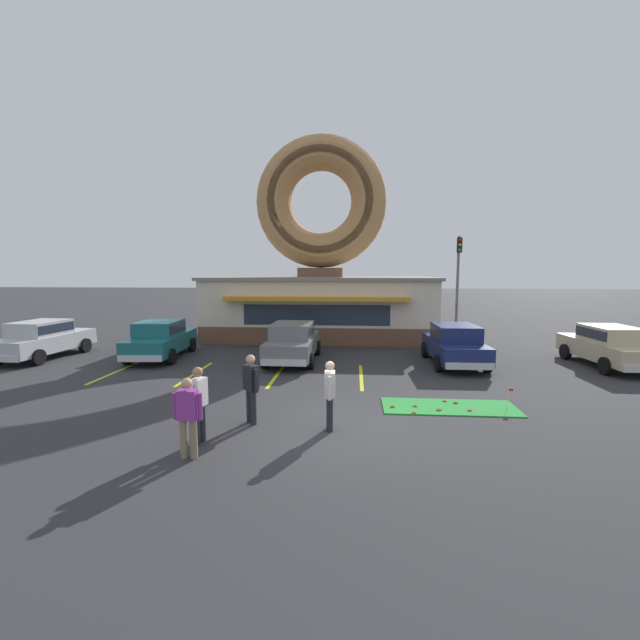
{
  "coord_description": "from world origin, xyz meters",
  "views": [
    {
      "loc": [
        0.34,
        -9.74,
        3.72
      ],
      "look_at": [
        -0.85,
        5.0,
        2.0
      ],
      "focal_mm": 24.0,
      "sensor_mm": 36.0,
      "label": 1
    }
  ],
  "objects_px": {
    "car_silver": "(43,338)",
    "pedestrian_blue_sweater_man": "(330,392)",
    "pedestrian_leather_jacket_man": "(199,401)",
    "traffic_light_pole": "(458,271)",
    "trash_bin": "(448,339)",
    "pedestrian_hooded_kid": "(188,414)",
    "car_champagne": "(609,345)",
    "car_navy": "(454,343)",
    "golf_ball": "(442,408)",
    "pedestrian_clipboard_woman": "(251,385)",
    "car_grey": "(293,340)",
    "car_teal": "(161,338)",
    "putting_flag_pin": "(510,393)"
  },
  "relations": [
    {
      "from": "car_silver",
      "to": "pedestrian_blue_sweater_man",
      "type": "relative_size",
      "value": 2.83
    },
    {
      "from": "pedestrian_leather_jacket_man",
      "to": "traffic_light_pole",
      "type": "height_order",
      "value": "traffic_light_pole"
    },
    {
      "from": "car_silver",
      "to": "trash_bin",
      "type": "distance_m",
      "value": 17.99
    },
    {
      "from": "pedestrian_hooded_kid",
      "to": "trash_bin",
      "type": "relative_size",
      "value": 1.68
    },
    {
      "from": "car_champagne",
      "to": "car_navy",
      "type": "xyz_separation_m",
      "value": [
        -5.85,
        -0.04,
        0.0
      ]
    },
    {
      "from": "car_silver",
      "to": "pedestrian_blue_sweater_man",
      "type": "distance_m",
      "value": 14.59
    },
    {
      "from": "golf_ball",
      "to": "car_navy",
      "type": "xyz_separation_m",
      "value": [
        1.61,
        5.76,
        0.82
      ]
    },
    {
      "from": "pedestrian_clipboard_woman",
      "to": "traffic_light_pole",
      "type": "bearing_deg",
      "value": 62.67
    },
    {
      "from": "golf_ball",
      "to": "pedestrian_leather_jacket_man",
      "type": "bearing_deg",
      "value": -155.21
    },
    {
      "from": "car_silver",
      "to": "trash_bin",
      "type": "height_order",
      "value": "car_silver"
    },
    {
      "from": "car_champagne",
      "to": "car_grey",
      "type": "relative_size",
      "value": 1.01
    },
    {
      "from": "trash_bin",
      "to": "golf_ball",
      "type": "bearing_deg",
      "value": -102.93
    },
    {
      "from": "car_navy",
      "to": "car_silver",
      "type": "xyz_separation_m",
      "value": [
        -17.16,
        -0.13,
        0.0
      ]
    },
    {
      "from": "traffic_light_pole",
      "to": "car_champagne",
      "type": "bearing_deg",
      "value": -70.79
    },
    {
      "from": "car_grey",
      "to": "pedestrian_clipboard_woman",
      "type": "bearing_deg",
      "value": -89.88
    },
    {
      "from": "car_champagne",
      "to": "car_grey",
      "type": "distance_m",
      "value": 12.31
    },
    {
      "from": "car_teal",
      "to": "traffic_light_pole",
      "type": "bearing_deg",
      "value": 33.58
    },
    {
      "from": "pedestrian_blue_sweater_man",
      "to": "trash_bin",
      "type": "xyz_separation_m",
      "value": [
        5.0,
        10.79,
        -0.41
      ]
    },
    {
      "from": "car_silver",
      "to": "car_champagne",
      "type": "bearing_deg",
      "value": 0.41
    },
    {
      "from": "car_silver",
      "to": "pedestrian_clipboard_woman",
      "type": "height_order",
      "value": "pedestrian_clipboard_woman"
    },
    {
      "from": "pedestrian_leather_jacket_man",
      "to": "pedestrian_clipboard_woman",
      "type": "distance_m",
      "value": 1.52
    },
    {
      "from": "car_grey",
      "to": "pedestrian_clipboard_woman",
      "type": "xyz_separation_m",
      "value": [
        0.02,
        -7.16,
        0.08
      ]
    },
    {
      "from": "car_navy",
      "to": "pedestrian_clipboard_woman",
      "type": "height_order",
      "value": "pedestrian_clipboard_woman"
    },
    {
      "from": "car_teal",
      "to": "car_silver",
      "type": "distance_m",
      "value": 5.01
    },
    {
      "from": "car_teal",
      "to": "car_silver",
      "type": "height_order",
      "value": "same"
    },
    {
      "from": "golf_ball",
      "to": "car_grey",
      "type": "bearing_deg",
      "value": 129.87
    },
    {
      "from": "golf_ball",
      "to": "pedestrian_hooded_kid",
      "type": "distance_m",
      "value": 6.6
    },
    {
      "from": "car_teal",
      "to": "pedestrian_clipboard_woman",
      "type": "distance_m",
      "value": 9.38
    },
    {
      "from": "pedestrian_blue_sweater_man",
      "to": "golf_ball",
      "type": "bearing_deg",
      "value": 29.6
    },
    {
      "from": "car_teal",
      "to": "car_navy",
      "type": "bearing_deg",
      "value": -1.49
    },
    {
      "from": "putting_flag_pin",
      "to": "pedestrian_hooded_kid",
      "type": "relative_size",
      "value": 0.34
    },
    {
      "from": "trash_bin",
      "to": "pedestrian_hooded_kid",
      "type": "bearing_deg",
      "value": -121.6
    },
    {
      "from": "golf_ball",
      "to": "car_teal",
      "type": "xyz_separation_m",
      "value": [
        -10.55,
        6.08,
        0.82
      ]
    },
    {
      "from": "pedestrian_hooded_kid",
      "to": "trash_bin",
      "type": "height_order",
      "value": "pedestrian_hooded_kid"
    },
    {
      "from": "car_navy",
      "to": "putting_flag_pin",
      "type": "bearing_deg",
      "value": -87.57
    },
    {
      "from": "putting_flag_pin",
      "to": "pedestrian_clipboard_woman",
      "type": "bearing_deg",
      "value": -166.22
    },
    {
      "from": "trash_bin",
      "to": "pedestrian_leather_jacket_man",
      "type": "bearing_deg",
      "value": -123.45
    },
    {
      "from": "car_grey",
      "to": "car_silver",
      "type": "relative_size",
      "value": 0.99
    },
    {
      "from": "car_champagne",
      "to": "car_grey",
      "type": "bearing_deg",
      "value": 179.98
    },
    {
      "from": "car_teal",
      "to": "car_navy",
      "type": "xyz_separation_m",
      "value": [
        12.17,
        -0.32,
        0.0
      ]
    },
    {
      "from": "car_navy",
      "to": "pedestrian_hooded_kid",
      "type": "relative_size",
      "value": 2.81
    },
    {
      "from": "car_grey",
      "to": "trash_bin",
      "type": "distance_m",
      "value": 7.72
    },
    {
      "from": "car_silver",
      "to": "pedestrian_hooded_kid",
      "type": "relative_size",
      "value": 2.84
    },
    {
      "from": "pedestrian_leather_jacket_man",
      "to": "traffic_light_pole",
      "type": "distance_m",
      "value": 20.93
    },
    {
      "from": "pedestrian_leather_jacket_man",
      "to": "pedestrian_clipboard_woman",
      "type": "height_order",
      "value": "pedestrian_clipboard_woman"
    },
    {
      "from": "putting_flag_pin",
      "to": "traffic_light_pole",
      "type": "bearing_deg",
      "value": 82.07
    },
    {
      "from": "car_navy",
      "to": "trash_bin",
      "type": "height_order",
      "value": "car_navy"
    },
    {
      "from": "car_grey",
      "to": "car_silver",
      "type": "xyz_separation_m",
      "value": [
        -10.69,
        -0.17,
        0.0
      ]
    },
    {
      "from": "golf_ball",
      "to": "car_teal",
      "type": "distance_m",
      "value": 12.21
    },
    {
      "from": "car_teal",
      "to": "car_silver",
      "type": "bearing_deg",
      "value": -174.92
    }
  ]
}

